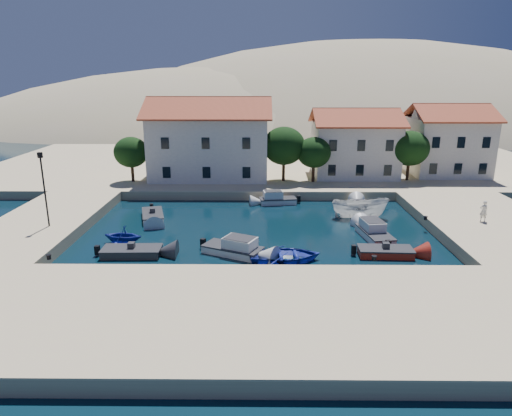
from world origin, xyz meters
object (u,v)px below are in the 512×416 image
at_px(cabin_cruiser_east, 375,233).
at_px(pedestrian, 484,211).
at_px(cabin_cruiser_south, 233,248).
at_px(lamppost, 44,182).
at_px(building_left, 210,137).
at_px(building_right, 448,139).
at_px(boat_east, 359,218).
at_px(rowboat_south, 285,261).
at_px(building_mid, 354,142).

relative_size(cabin_cruiser_east, pedestrian, 2.64).
bearing_deg(cabin_cruiser_south, lamppost, -167.06).
distance_m(cabin_cruiser_south, pedestrian, 22.06).
xyz_separation_m(building_left, building_right, (30.00, 2.00, -0.46)).
distance_m(building_right, boat_east, 22.23).
relative_size(rowboat_south, boat_east, 0.97).
xyz_separation_m(lamppost, cabin_cruiser_south, (15.62, -3.62, -4.28)).
height_order(building_left, building_right, building_left).
distance_m(building_mid, boat_east, 16.22).
bearing_deg(building_mid, rowboat_south, -111.01).
bearing_deg(lamppost, building_right, 27.93).
distance_m(building_right, rowboat_south, 35.14).
bearing_deg(pedestrian, cabin_cruiser_south, 13.78).
bearing_deg(lamppost, building_left, 60.10).
xyz_separation_m(building_mid, building_right, (12.00, 1.00, 0.25)).
relative_size(building_right, cabin_cruiser_south, 1.91).
relative_size(building_mid, lamppost, 1.69).
bearing_deg(building_right, pedestrian, -102.51).
distance_m(cabin_cruiser_south, cabin_cruiser_east, 12.26).
distance_m(building_left, lamppost, 23.10).
xyz_separation_m(building_right, cabin_cruiser_east, (-14.17, -22.00, -5.00)).
bearing_deg(building_left, boat_east, -41.96).
bearing_deg(cabin_cruiser_east, lamppost, 81.83).
relative_size(cabin_cruiser_south, rowboat_south, 0.94).
relative_size(lamppost, cabin_cruiser_east, 1.28).
distance_m(cabin_cruiser_east, pedestrian, 9.91).
relative_size(building_mid, pedestrian, 5.70).
relative_size(building_right, rowboat_south, 1.79).
distance_m(building_mid, pedestrian, 20.99).
relative_size(building_right, pedestrian, 5.13).
bearing_deg(cabin_cruiser_south, rowboat_south, 7.95).
relative_size(rowboat_south, cabin_cruiser_east, 1.08).
bearing_deg(boat_east, building_right, -40.88).
bearing_deg(building_right, cabin_cruiser_south, -135.29).
height_order(building_mid, boat_east, building_mid).
xyz_separation_m(building_mid, rowboat_south, (-9.95, -25.90, -5.22)).
distance_m(lamppost, cabin_cruiser_south, 16.59).
relative_size(building_mid, cabin_cruiser_south, 2.12).
xyz_separation_m(building_right, rowboat_south, (-21.95, -26.90, -5.47)).
distance_m(building_left, cabin_cruiser_east, 26.09).
distance_m(cabin_cruiser_east, boat_east, 5.83).
xyz_separation_m(cabin_cruiser_east, boat_east, (-0.05, 5.81, -0.48)).
xyz_separation_m(building_left, rowboat_south, (8.05, -24.90, -5.94)).
distance_m(cabin_cruiser_south, boat_east, 15.01).
bearing_deg(cabin_cruiser_east, cabin_cruiser_south, 98.98).
height_order(building_left, building_mid, building_left).
xyz_separation_m(building_left, cabin_cruiser_south, (4.12, -23.62, -5.46)).
height_order(cabin_cruiser_east, boat_east, cabin_cruiser_east).
height_order(building_right, cabin_cruiser_east, building_right).
bearing_deg(building_right, lamppost, -152.07).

